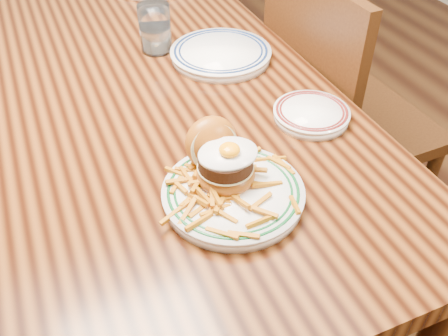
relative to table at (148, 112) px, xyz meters
name	(u,v)px	position (x,y,z in m)	size (l,w,h in m)	color
floor	(167,270)	(0.00, 0.00, -0.66)	(6.00, 6.00, 0.00)	black
table	(148,112)	(0.00, 0.00, 0.00)	(0.85, 1.60, 0.75)	black
chair_right	(336,116)	(0.57, -0.04, -0.15)	(0.46, 0.46, 0.96)	#3E220D
main_plate	(229,181)	(0.03, -0.45, 0.12)	(0.26, 0.27, 0.13)	white
side_plate	(311,113)	(0.30, -0.30, 0.10)	(0.17, 0.17, 0.03)	white
rear_plate	(221,53)	(0.22, 0.04, 0.10)	(0.27, 0.27, 0.03)	white
water_glass	(155,31)	(0.08, 0.15, 0.14)	(0.08, 0.08, 0.13)	white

